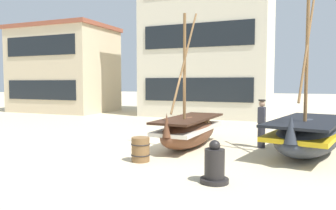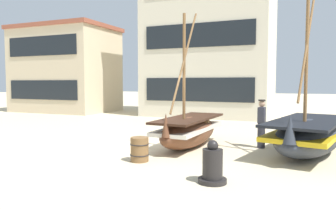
{
  "view_description": "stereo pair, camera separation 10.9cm",
  "coord_description": "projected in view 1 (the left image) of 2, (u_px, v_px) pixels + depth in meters",
  "views": [
    {
      "loc": [
        4.75,
        -10.52,
        2.27
      ],
      "look_at": [
        0.0,
        1.0,
        1.4
      ],
      "focal_mm": 34.43,
      "sensor_mm": 36.0,
      "label": 1
    },
    {
      "loc": [
        4.85,
        -10.48,
        2.27
      ],
      "look_at": [
        0.0,
        1.0,
        1.4
      ],
      "focal_mm": 34.43,
      "sensor_mm": 36.0,
      "label": 2
    }
  ],
  "objects": [
    {
      "name": "fisherman_by_hull",
      "position": [
        262.0,
        124.0,
        11.18
      ],
      "size": [
        0.26,
        0.38,
        1.68
      ],
      "color": "#33333D",
      "rests_on": "ground"
    },
    {
      "name": "fishing_boat_near_left",
      "position": [
        189.0,
        130.0,
        11.36
      ],
      "size": [
        1.52,
        4.02,
        4.76
      ],
      "color": "brown",
      "rests_on": "ground"
    },
    {
      "name": "harbor_building_annex",
      "position": [
        64.0,
        69.0,
        25.43
      ],
      "size": [
        7.64,
        5.24,
        6.61
      ],
      "color": "beige",
      "rests_on": "ground"
    },
    {
      "name": "capstan_winch",
      "position": [
        214.0,
        166.0,
        7.29
      ],
      "size": [
        0.65,
        0.65,
        0.98
      ],
      "color": "black",
      "rests_on": "ground"
    },
    {
      "name": "ground_plane",
      "position": [
        158.0,
        145.0,
        11.67
      ],
      "size": [
        120.0,
        120.0,
        0.0
      ],
      "primitive_type": "plane",
      "color": "beige"
    },
    {
      "name": "harbor_building_main",
      "position": [
        209.0,
        41.0,
        22.41
      ],
      "size": [
        8.62,
        6.17,
        10.29
      ],
      "color": "beige",
      "rests_on": "ground"
    },
    {
      "name": "wooden_barrel",
      "position": [
        141.0,
        149.0,
        9.26
      ],
      "size": [
        0.56,
        0.56,
        0.7
      ],
      "color": "brown",
      "rests_on": "ground"
    },
    {
      "name": "fishing_boat_centre_large",
      "position": [
        308.0,
        135.0,
        10.18
      ],
      "size": [
        2.75,
        4.8,
        5.19
      ],
      "color": "#2D333D",
      "rests_on": "ground"
    }
  ]
}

